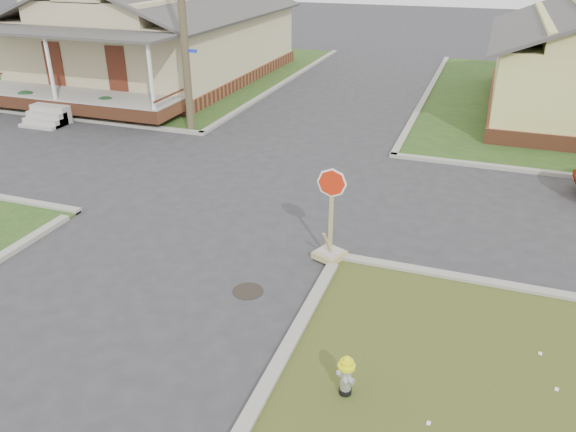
% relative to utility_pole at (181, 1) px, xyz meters
% --- Properties ---
extents(ground, '(120.00, 120.00, 0.00)m').
position_rel_utility_pole_xyz_m(ground, '(4.20, -8.90, -4.66)').
color(ground, '#2D2C2F').
rests_on(ground, ground).
extents(verge_far_left, '(19.00, 19.00, 0.05)m').
position_rel_utility_pole_xyz_m(verge_far_left, '(-8.80, 9.10, -4.64)').
color(verge_far_left, '#234619').
rests_on(verge_far_left, ground).
extents(curbs, '(80.00, 40.00, 0.12)m').
position_rel_utility_pole_xyz_m(curbs, '(4.20, -3.90, -4.66)').
color(curbs, gray).
rests_on(curbs, ground).
extents(manhole, '(0.64, 0.64, 0.01)m').
position_rel_utility_pole_xyz_m(manhole, '(6.40, -9.40, -4.66)').
color(manhole, black).
rests_on(manhole, ground).
extents(corner_house, '(10.10, 15.50, 5.30)m').
position_rel_utility_pole_xyz_m(corner_house, '(-5.80, 7.78, -2.38)').
color(corner_house, brown).
rests_on(corner_house, ground).
extents(utility_pole, '(1.80, 0.28, 9.00)m').
position_rel_utility_pole_xyz_m(utility_pole, '(0.00, 0.00, 0.00)').
color(utility_pole, '#483C29').
rests_on(utility_pole, ground).
extents(fire_hydrant, '(0.27, 0.27, 0.73)m').
position_rel_utility_pole_xyz_m(fire_hydrant, '(9.03, -11.61, -4.21)').
color(fire_hydrant, black).
rests_on(fire_hydrant, ground).
extents(stop_sign, '(0.62, 0.60, 2.17)m').
position_rel_utility_pole_xyz_m(stop_sign, '(7.63, -7.58, -4.14)').
color(stop_sign, tan).
rests_on(stop_sign, ground).
extents(hedge_left, '(1.26, 1.03, 0.96)m').
position_rel_utility_pole_xyz_m(hedge_left, '(-7.68, -0.06, -4.13)').
color(hedge_left, '#153A1B').
rests_on(hedge_left, verge_far_left).
extents(hedge_right, '(1.23, 1.01, 0.94)m').
position_rel_utility_pole_xyz_m(hedge_right, '(-3.99, 0.32, -4.14)').
color(hedge_right, '#153A1B').
rests_on(hedge_right, verge_far_left).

